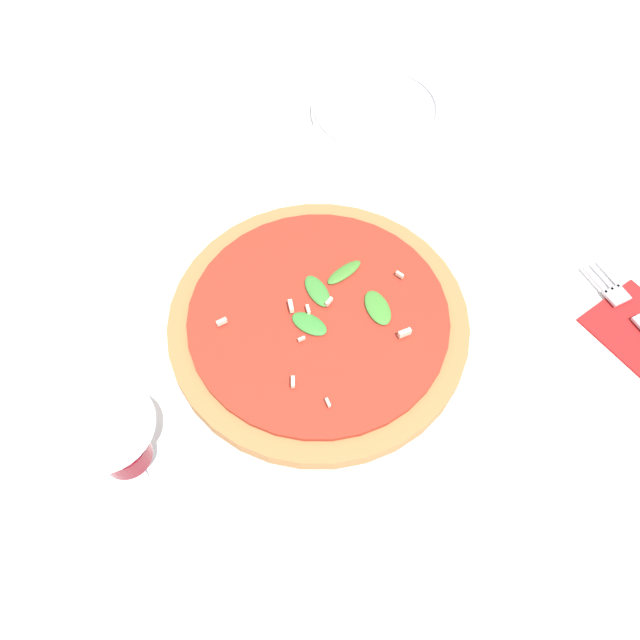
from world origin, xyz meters
The scene contains 4 objects.
ground_plane centered at (0.00, 0.00, 0.00)m, with size 6.00×6.00×0.00m, color white.
pizza_arugula_main centered at (0.00, -0.01, 0.02)m, with size 0.35×0.35×0.05m.
wine_glass centered at (-0.07, 0.22, 0.10)m, with size 0.08×0.08×0.14m.
side_plate_white centered at (0.28, -0.25, 0.01)m, with size 0.19×0.19×0.02m.
Camera 1 is at (-0.31, 0.15, 0.60)m, focal length 35.00 mm.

